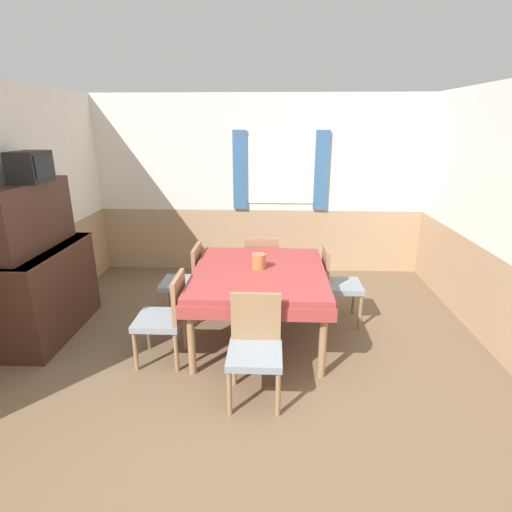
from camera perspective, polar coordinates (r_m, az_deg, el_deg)
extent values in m
plane|color=brown|center=(3.03, -2.37, -28.32)|extent=(16.00, 16.00, 0.00)
cube|color=white|center=(5.95, 0.57, 14.40)|extent=(5.23, 0.05, 1.65)
cube|color=tan|center=(6.18, 0.53, 2.30)|extent=(5.23, 0.05, 0.95)
cube|color=white|center=(5.93, 3.52, 12.10)|extent=(1.06, 0.01, 0.96)
cube|color=#386699|center=(5.93, -2.32, 12.12)|extent=(0.20, 0.03, 1.13)
cube|color=#386699|center=(5.95, 9.34, 11.92)|extent=(0.20, 0.03, 1.13)
cube|color=white|center=(4.80, -31.51, 10.73)|extent=(0.05, 4.25, 1.65)
cube|color=tan|center=(5.08, -29.06, -3.83)|extent=(0.05, 4.25, 0.95)
cube|color=white|center=(4.59, 32.25, 10.37)|extent=(0.05, 4.25, 1.65)
cube|color=tan|center=(4.89, 29.65, -4.77)|extent=(0.05, 4.25, 0.95)
cube|color=#9E3838|center=(4.08, 0.48, -2.40)|extent=(1.34, 1.50, 0.06)
cube|color=#9E3838|center=(4.11, 0.48, -3.57)|extent=(1.37, 1.53, 0.12)
cylinder|color=#93704C|center=(3.71, -9.24, -11.57)|extent=(0.07, 0.07, 0.72)
cylinder|color=#93704C|center=(3.67, 9.53, -11.97)|extent=(0.07, 0.07, 0.72)
cylinder|color=#93704C|center=(4.90, -6.17, -3.72)|extent=(0.07, 0.07, 0.72)
cylinder|color=#93704C|center=(4.87, 7.72, -3.93)|extent=(0.07, 0.07, 0.72)
cylinder|color=#93704C|center=(3.95, -16.84, -12.90)|extent=(0.04, 0.04, 0.40)
cylinder|color=#93704C|center=(4.26, -15.20, -10.29)|extent=(0.04, 0.04, 0.40)
cylinder|color=#93704C|center=(3.85, -11.34, -13.33)|extent=(0.04, 0.04, 0.40)
cylinder|color=#93704C|center=(4.17, -10.12, -10.60)|extent=(0.04, 0.04, 0.40)
cube|color=gray|center=(3.94, -13.62, -8.87)|extent=(0.44, 0.44, 0.06)
cube|color=#93704C|center=(3.79, -10.97, -5.79)|extent=(0.04, 0.42, 0.42)
cylinder|color=#93704C|center=(4.99, 13.81, -5.77)|extent=(0.04, 0.04, 0.40)
cylinder|color=#93704C|center=(4.65, 14.68, -7.69)|extent=(0.04, 0.04, 0.40)
cylinder|color=#93704C|center=(4.93, 9.45, -5.78)|extent=(0.04, 0.04, 0.40)
cylinder|color=#93704C|center=(4.58, 9.99, -7.74)|extent=(0.04, 0.04, 0.40)
cube|color=gray|center=(4.69, 12.17, -4.20)|extent=(0.44, 0.44, 0.06)
cube|color=#93704C|center=(4.57, 9.90, -1.40)|extent=(0.04, 0.42, 0.42)
cylinder|color=#93704C|center=(4.71, -13.30, -7.21)|extent=(0.04, 0.04, 0.40)
cylinder|color=#93704C|center=(5.05, -12.18, -5.35)|extent=(0.04, 0.04, 0.40)
cylinder|color=#93704C|center=(4.63, -8.73, -7.41)|extent=(0.04, 0.04, 0.40)
cylinder|color=#93704C|center=(4.96, -7.91, -5.50)|extent=(0.04, 0.04, 0.40)
cube|color=gray|center=(4.74, -10.69, -3.84)|extent=(0.44, 0.44, 0.06)
cube|color=#93704C|center=(4.62, -8.45, -1.14)|extent=(0.04, 0.42, 0.42)
cylinder|color=#93704C|center=(5.41, -1.10, -3.24)|extent=(0.04, 0.04, 0.40)
cylinder|color=#93704C|center=(5.40, 2.94, -3.30)|extent=(0.04, 0.04, 0.40)
cylinder|color=#93704C|center=(5.06, -1.36, -4.84)|extent=(0.04, 0.04, 0.40)
cylinder|color=#93704C|center=(5.05, 2.96, -4.91)|extent=(0.04, 0.04, 0.40)
cube|color=gray|center=(5.14, 0.87, -1.70)|extent=(0.44, 0.44, 0.06)
cube|color=#93704C|center=(4.87, 0.82, 0.14)|extent=(0.42, 0.04, 0.42)
cylinder|color=#93704C|center=(3.29, 3.17, -19.12)|extent=(0.04, 0.04, 0.40)
cylinder|color=#93704C|center=(3.31, -3.81, -18.93)|extent=(0.04, 0.04, 0.40)
cylinder|color=#93704C|center=(3.60, 3.11, -15.42)|extent=(0.04, 0.04, 0.40)
cylinder|color=#93704C|center=(3.61, -3.15, -15.27)|extent=(0.04, 0.04, 0.40)
cube|color=gray|center=(3.32, -0.17, -13.93)|extent=(0.44, 0.44, 0.06)
cube|color=#93704C|center=(3.37, -0.02, -8.64)|extent=(0.42, 0.04, 0.42)
cube|color=#3D2319|center=(4.82, -27.30, -4.59)|extent=(0.44, 1.31, 0.96)
cube|color=#4C2C1F|center=(4.67, -28.15, 0.79)|extent=(0.46, 1.33, 0.02)
cube|color=#3D2319|center=(4.62, -29.39, 4.91)|extent=(0.24, 1.18, 0.68)
cube|color=black|center=(4.55, -29.59, 11.02)|extent=(0.28, 0.38, 0.30)
cube|color=black|center=(4.47, -28.00, 11.25)|extent=(0.01, 0.31, 0.23)
cylinder|color=#B26B38|center=(4.09, 0.37, -0.77)|extent=(0.14, 0.14, 0.16)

